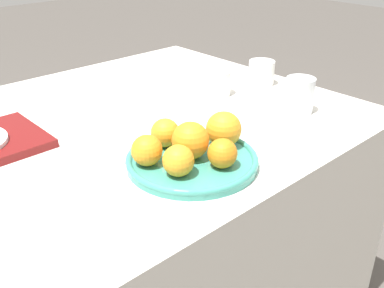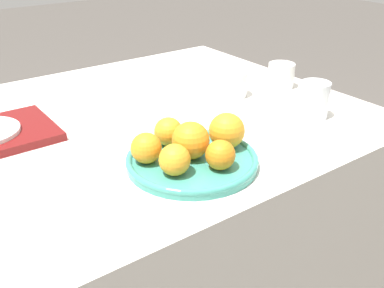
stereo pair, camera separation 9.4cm
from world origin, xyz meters
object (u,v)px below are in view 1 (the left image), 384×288
water_glass (299,95)px  orange_2 (178,161)px  cup_1 (261,73)px  fruit_platter (192,160)px  orange_3 (224,129)px  orange_1 (190,140)px  orange_0 (222,153)px  cup_0 (216,83)px  orange_4 (147,150)px  orange_5 (165,133)px

water_glass → orange_2: bearing=-173.6°
orange_2 → cup_1: (0.58, 0.27, -0.01)m
fruit_platter → orange_3: orange_3 is taller
orange_1 → water_glass: 0.41m
fruit_platter → orange_3: size_ratio=3.55×
orange_0 → cup_0: size_ratio=0.69×
orange_3 → orange_4: orange_3 is taller
orange_3 → orange_5: (-0.10, 0.09, -0.01)m
orange_0 → cup_0: 0.47m
water_glass → cup_0: size_ratio=1.07×
orange_2 → water_glass: water_glass is taller
cup_1 → orange_4: bearing=-162.1°
cup_0 → orange_5: bearing=-151.9°
orange_3 → water_glass: bearing=4.3°
fruit_platter → orange_2: 0.08m
orange_3 → water_glass: 0.32m
fruit_platter → water_glass: bearing=3.0°
orange_2 → water_glass: 0.48m
orange_1 → orange_2: orange_1 is taller
orange_1 → cup_1: orange_1 is taller
orange_4 → orange_0: bearing=-46.1°
orange_4 → orange_3: bearing=-14.4°
orange_3 → cup_0: 0.37m
cup_0 → cup_1: 0.18m
fruit_platter → orange_4: (-0.09, 0.04, 0.04)m
fruit_platter → orange_0: bearing=-72.6°
orange_4 → cup_1: size_ratio=0.81×
fruit_platter → orange_5: 0.09m
orange_1 → orange_5: orange_1 is taller
cup_0 → cup_1: size_ratio=1.11×
cup_1 → cup_0: bearing=169.7°
orange_0 → orange_1: 0.08m
orange_3 → orange_5: bearing=138.5°
orange_0 → water_glass: water_glass is taller
fruit_platter → orange_0: size_ratio=4.60×
fruit_platter → cup_1: cup_1 is taller
orange_0 → fruit_platter: bearing=107.4°
orange_2 → cup_1: orange_2 is taller
fruit_platter → cup_0: (0.34, 0.27, 0.03)m
water_glass → orange_4: bearing=177.5°
orange_0 → orange_3: orange_3 is taller
orange_5 → water_glass: size_ratio=0.67×
orange_4 → cup_0: 0.48m
orange_0 → cup_0: (0.32, 0.34, -0.01)m
cup_0 → cup_1: bearing=-10.3°
water_glass → cup_0: (-0.07, 0.25, -0.01)m
orange_5 → orange_1: bearing=-86.4°
orange_2 → cup_0: 0.51m
fruit_platter → orange_1: orange_1 is taller
orange_3 → orange_4: bearing=165.6°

